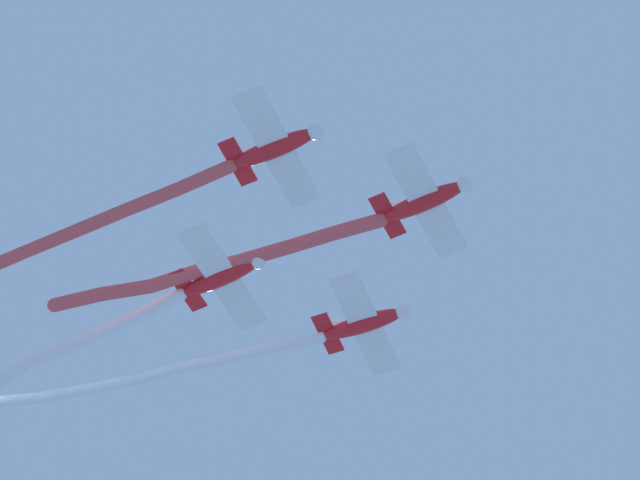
% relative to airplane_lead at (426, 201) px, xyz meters
% --- Properties ---
extents(airplane_lead, '(5.70, 6.93, 1.82)m').
position_rel_airplane_lead_xyz_m(airplane_lead, '(0.00, 0.00, 0.00)').
color(airplane_lead, red).
extents(smoke_trail_lead, '(17.80, 7.68, 1.82)m').
position_rel_airplane_lead_xyz_m(smoke_trail_lead, '(10.56, -5.21, -0.17)').
color(smoke_trail_lead, '#DB4C4C').
extents(airplane_left_wing, '(5.57, 7.14, 1.82)m').
position_rel_airplane_lead_xyz_m(airplane_left_wing, '(2.17, -8.08, -0.40)').
color(airplane_left_wing, red).
extents(smoke_trail_left_wing, '(21.52, 9.46, 2.06)m').
position_rel_airplane_lead_xyz_m(smoke_trail_left_wing, '(14.78, -13.95, 0.30)').
color(smoke_trail_left_wing, white).
extents(airplane_right_wing, '(5.60, 7.02, 1.82)m').
position_rel_airplane_lead_xyz_m(airplane_right_wing, '(8.07, 2.17, 0.30)').
color(airplane_right_wing, red).
extents(smoke_trail_right_wing, '(19.84, 12.82, 1.11)m').
position_rel_airplane_lead_xyz_m(smoke_trail_right_wing, '(19.86, -5.21, 0.35)').
color(smoke_trail_right_wing, '#DB4C4C').
extents(airplane_slot, '(5.70, 6.92, 1.82)m').
position_rel_airplane_lead_xyz_m(airplane_slot, '(10.24, -5.89, -0.20)').
color(airplane_slot, red).
extents(smoke_trail_slot, '(14.63, 12.22, 1.90)m').
position_rel_airplane_lead_xyz_m(smoke_trail_slot, '(19.57, -12.93, 0.23)').
color(smoke_trail_slot, white).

